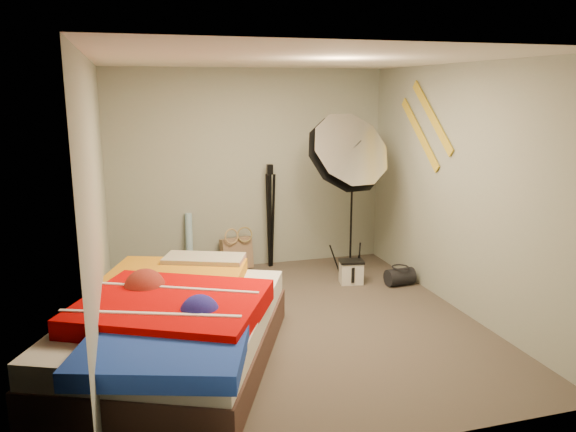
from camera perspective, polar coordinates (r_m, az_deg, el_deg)
name	(u,v)px	position (r m, az deg, el deg)	size (l,w,h in m)	color
floor	(295,324)	(5.58, 0.75, -10.95)	(4.00, 4.00, 0.00)	#50443C
ceiling	(296,59)	(5.12, 0.83, 15.63)	(4.00, 4.00, 0.00)	silver
wall_back	(249,170)	(7.12, -3.93, 4.70)	(3.50, 3.50, 0.00)	gray
wall_front	(394,260)	(3.40, 10.71, -4.45)	(3.50, 3.50, 0.00)	gray
wall_left	(97,210)	(4.99, -18.80, 0.60)	(4.00, 4.00, 0.00)	gray
wall_right	(461,190)	(5.95, 17.15, 2.57)	(4.00, 4.00, 0.00)	gray
tote_bag	(237,253)	(7.19, -5.24, -3.81)	(0.40, 0.12, 0.40)	#A07E60
wrapping_roll	(189,243)	(7.07, -9.99, -2.76)	(0.09, 0.09, 0.75)	#4693B8
camera_case	(351,273)	(6.69, 6.43, -5.74)	(0.26, 0.19, 0.26)	silver
duffel_bag	(400,277)	(6.73, 11.30, -6.07)	(0.20, 0.20, 0.33)	black
wall_stripe_upper	(432,117)	(6.37, 14.43, 9.72)	(0.02, 1.10, 0.10)	gold
wall_stripe_lower	(420,134)	(6.60, 13.23, 8.13)	(0.02, 1.10, 0.10)	gold
bed	(174,327)	(4.82, -11.51, -10.95)	(2.31, 2.76, 0.65)	#4F332B
photo_umbrella	(346,155)	(6.55, 5.89, 6.17)	(1.18, 0.80, 2.09)	black
camera_tripod	(270,209)	(7.13, -1.83, 0.74)	(0.08, 0.08, 1.33)	black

